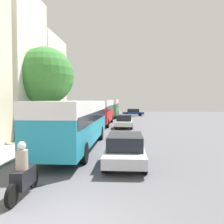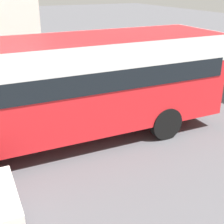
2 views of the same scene
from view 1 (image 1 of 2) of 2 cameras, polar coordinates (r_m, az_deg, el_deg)
name	(u,v)px [view 1 (image 1 of 2)]	position (r m, az deg, el deg)	size (l,w,h in m)	color
building_end_row	(30,82)	(29.70, -18.21, 6.48)	(6.52, 7.18, 10.01)	silver
bus_lead	(76,118)	(15.41, -8.14, -1.28)	(2.51, 11.51, 2.93)	teal
bus_following	(100,109)	(30.26, -2.69, 0.79)	(2.61, 10.74, 3.03)	red
bus_third_in_line	(110,106)	(43.20, -0.42, 1.45)	(2.61, 9.31, 3.15)	#2D8447
motorcycle_behind_lead	(23,175)	(8.35, -19.67, -13.38)	(0.38, 2.24, 1.73)	black
car_crossing	(133,112)	(47.71, 4.87, -0.03)	(4.04, 1.85, 1.35)	navy
car_far_curb	(125,149)	(11.69, 3.01, -8.35)	(1.86, 4.52, 1.39)	#B7B7BC
car_distant	(124,121)	(26.76, 2.78, -2.07)	(1.81, 4.05, 1.45)	silver
pedestrian_near_curb	(22,128)	(17.52, -19.89, -3.52)	(0.32, 0.32, 1.86)	#232838
street_tree	(45,76)	(21.29, -15.04, 7.94)	(4.69, 4.69, 7.16)	brown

